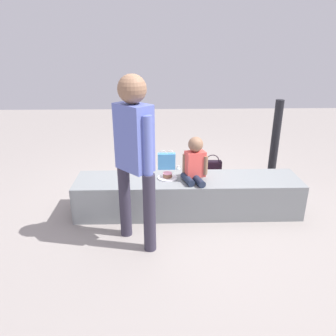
{
  "coord_description": "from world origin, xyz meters",
  "views": [
    {
      "loc": [
        -0.32,
        -3.29,
        1.84
      ],
      "look_at": [
        -0.23,
        -0.3,
        0.66
      ],
      "focal_mm": 34.58,
      "sensor_mm": 36.0,
      "label": 1
    }
  ],
  "objects_px": {
    "water_bottle_far_side": "(173,184)",
    "handbag_brown_canvas": "(132,181)",
    "adult_standing": "(134,148)",
    "handbag_black_leather": "(212,168)",
    "gift_bag": "(167,164)",
    "party_cup_red": "(217,181)",
    "cake_plate": "(168,176)",
    "cake_box_white": "(137,167)",
    "child_seated": "(195,162)",
    "water_bottle_near_gift": "(178,173)"
  },
  "relations": [
    {
      "from": "child_seated",
      "to": "adult_standing",
      "type": "distance_m",
      "value": 0.89
    },
    {
      "from": "cake_plate",
      "to": "gift_bag",
      "type": "relative_size",
      "value": 0.61
    },
    {
      "from": "party_cup_red",
      "to": "cake_plate",
      "type": "bearing_deg",
      "value": -135.19
    },
    {
      "from": "cake_box_white",
      "to": "gift_bag",
      "type": "bearing_deg",
      "value": -17.45
    },
    {
      "from": "handbag_brown_canvas",
      "to": "water_bottle_near_gift",
      "type": "bearing_deg",
      "value": 25.97
    },
    {
      "from": "gift_bag",
      "to": "handbag_brown_canvas",
      "type": "distance_m",
      "value": 0.67
    },
    {
      "from": "party_cup_red",
      "to": "handbag_black_leather",
      "type": "height_order",
      "value": "handbag_black_leather"
    },
    {
      "from": "water_bottle_near_gift",
      "to": "cake_box_white",
      "type": "xyz_separation_m",
      "value": [
        -0.6,
        0.32,
        -0.03
      ]
    },
    {
      "from": "water_bottle_near_gift",
      "to": "handbag_black_leather",
      "type": "height_order",
      "value": "handbag_black_leather"
    },
    {
      "from": "cake_plate",
      "to": "adult_standing",
      "type": "bearing_deg",
      "value": -116.62
    },
    {
      "from": "party_cup_red",
      "to": "handbag_brown_canvas",
      "type": "xyz_separation_m",
      "value": [
        -1.14,
        -0.08,
        0.05
      ]
    },
    {
      "from": "adult_standing",
      "to": "handbag_black_leather",
      "type": "bearing_deg",
      "value": 58.85
    },
    {
      "from": "gift_bag",
      "to": "handbag_brown_canvas",
      "type": "bearing_deg",
      "value": -133.84
    },
    {
      "from": "cake_plate",
      "to": "gift_bag",
      "type": "height_order",
      "value": "cake_plate"
    },
    {
      "from": "child_seated",
      "to": "handbag_black_leather",
      "type": "distance_m",
      "value": 1.23
    },
    {
      "from": "gift_bag",
      "to": "handbag_black_leather",
      "type": "xyz_separation_m",
      "value": [
        0.66,
        -0.09,
        -0.04
      ]
    },
    {
      "from": "cake_plate",
      "to": "cake_box_white",
      "type": "bearing_deg",
      "value": 108.85
    },
    {
      "from": "handbag_black_leather",
      "to": "cake_plate",
      "type": "bearing_deg",
      "value": -123.71
    },
    {
      "from": "child_seated",
      "to": "water_bottle_near_gift",
      "type": "bearing_deg",
      "value": 96.98
    },
    {
      "from": "adult_standing",
      "to": "handbag_brown_canvas",
      "type": "bearing_deg",
      "value": 96.56
    },
    {
      "from": "water_bottle_near_gift",
      "to": "water_bottle_far_side",
      "type": "height_order",
      "value": "water_bottle_far_side"
    },
    {
      "from": "adult_standing",
      "to": "cake_plate",
      "type": "bearing_deg",
      "value": 63.38
    },
    {
      "from": "child_seated",
      "to": "cake_box_white",
      "type": "height_order",
      "value": "child_seated"
    },
    {
      "from": "adult_standing",
      "to": "handbag_black_leather",
      "type": "distance_m",
      "value": 2.07
    },
    {
      "from": "child_seated",
      "to": "party_cup_red",
      "type": "height_order",
      "value": "child_seated"
    },
    {
      "from": "party_cup_red",
      "to": "gift_bag",
      "type": "bearing_deg",
      "value": 148.97
    },
    {
      "from": "handbag_black_leather",
      "to": "child_seated",
      "type": "bearing_deg",
      "value": -109.63
    },
    {
      "from": "handbag_brown_canvas",
      "to": "water_bottle_far_side",
      "type": "bearing_deg",
      "value": -9.95
    },
    {
      "from": "child_seated",
      "to": "gift_bag",
      "type": "distance_m",
      "value": 1.27
    },
    {
      "from": "cake_plate",
      "to": "water_bottle_far_side",
      "type": "distance_m",
      "value": 0.62
    },
    {
      "from": "child_seated",
      "to": "water_bottle_near_gift",
      "type": "height_order",
      "value": "child_seated"
    },
    {
      "from": "cake_plate",
      "to": "water_bottle_far_side",
      "type": "relative_size",
      "value": 0.98
    },
    {
      "from": "water_bottle_far_side",
      "to": "handbag_brown_canvas",
      "type": "distance_m",
      "value": 0.54
    },
    {
      "from": "party_cup_red",
      "to": "water_bottle_far_side",
      "type": "bearing_deg",
      "value": -164.37
    },
    {
      "from": "cake_plate",
      "to": "handbag_brown_canvas",
      "type": "relative_size",
      "value": 0.7
    },
    {
      "from": "gift_bag",
      "to": "cake_plate",
      "type": "bearing_deg",
      "value": -90.83
    },
    {
      "from": "party_cup_red",
      "to": "handbag_brown_canvas",
      "type": "bearing_deg",
      "value": -176.22
    },
    {
      "from": "child_seated",
      "to": "cake_plate",
      "type": "xyz_separation_m",
      "value": [
        -0.29,
        0.05,
        -0.19
      ]
    },
    {
      "from": "adult_standing",
      "to": "party_cup_red",
      "type": "distance_m",
      "value": 1.87
    },
    {
      "from": "water_bottle_near_gift",
      "to": "cake_box_white",
      "type": "bearing_deg",
      "value": 151.99
    },
    {
      "from": "child_seated",
      "to": "handbag_brown_canvas",
      "type": "height_order",
      "value": "child_seated"
    },
    {
      "from": "handbag_black_leather",
      "to": "adult_standing",
      "type": "bearing_deg",
      "value": -121.15
    },
    {
      "from": "cake_box_white",
      "to": "handbag_black_leather",
      "type": "relative_size",
      "value": 1.03
    },
    {
      "from": "adult_standing",
      "to": "water_bottle_near_gift",
      "type": "height_order",
      "value": "adult_standing"
    },
    {
      "from": "cake_plate",
      "to": "gift_bag",
      "type": "bearing_deg",
      "value": 89.17
    },
    {
      "from": "water_bottle_far_side",
      "to": "cake_box_white",
      "type": "xyz_separation_m",
      "value": [
        -0.51,
        0.71,
        -0.04
      ]
    },
    {
      "from": "water_bottle_near_gift",
      "to": "party_cup_red",
      "type": "relative_size",
      "value": 1.86
    },
    {
      "from": "adult_standing",
      "to": "cake_plate",
      "type": "xyz_separation_m",
      "value": [
        0.31,
        0.61,
        -0.53
      ]
    },
    {
      "from": "gift_bag",
      "to": "handbag_black_leather",
      "type": "distance_m",
      "value": 0.66
    },
    {
      "from": "adult_standing",
      "to": "handbag_black_leather",
      "type": "xyz_separation_m",
      "value": [
        0.98,
        1.62,
        -0.84
      ]
    }
  ]
}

